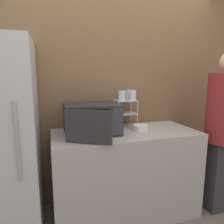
% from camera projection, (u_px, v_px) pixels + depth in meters
% --- Properties ---
extents(wall_back, '(8.00, 0.06, 2.60)m').
position_uv_depth(wall_back, '(115.00, 94.00, 2.40)').
color(wall_back, brown).
rests_on(wall_back, ground_plane).
extents(counter, '(1.51, 0.68, 0.93)m').
position_uv_depth(counter, '(125.00, 173.00, 2.18)').
color(counter, '#9E9993').
rests_on(counter, ground_plane).
extents(microwave, '(0.55, 0.67, 0.30)m').
position_uv_depth(microwave, '(91.00, 119.00, 2.01)').
color(microwave, '#262628').
rests_on(microwave, counter).
extents(dish_rack, '(0.23, 0.20, 0.31)m').
position_uv_depth(dish_rack, '(125.00, 108.00, 2.29)').
color(dish_rack, '#B2B2B7').
rests_on(dish_rack, counter).
extents(glass_front_left, '(0.08, 0.08, 0.11)m').
position_uv_depth(glass_front_left, '(122.00, 95.00, 2.20)').
color(glass_front_left, silver).
rests_on(glass_front_left, dish_rack).
extents(glass_back_right, '(0.08, 0.08, 0.11)m').
position_uv_depth(glass_back_right, '(129.00, 95.00, 2.32)').
color(glass_back_right, silver).
rests_on(glass_back_right, dish_rack).
extents(glass_front_right, '(0.08, 0.08, 0.11)m').
position_uv_depth(glass_front_right, '(133.00, 95.00, 2.24)').
color(glass_front_right, silver).
rests_on(glass_front_right, dish_rack).
extents(bowl, '(0.17, 0.17, 0.06)m').
position_uv_depth(bowl, '(141.00, 128.00, 2.15)').
color(bowl, silver).
rests_on(bowl, counter).
extents(refrigerator, '(0.65, 0.66, 1.82)m').
position_uv_depth(refrigerator, '(0.00, 143.00, 1.79)').
color(refrigerator, '#B7B7BC').
rests_on(refrigerator, ground_plane).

